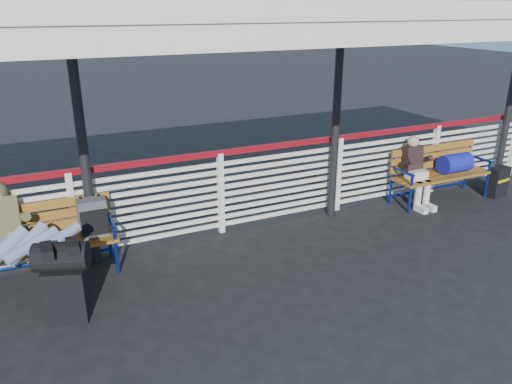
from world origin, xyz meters
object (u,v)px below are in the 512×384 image
luggage_stack (64,278)px  companion_person (416,171)px  suitcase_side (498,182)px  traveler_man (22,238)px  bench_left (55,230)px  bench_right (446,166)px

luggage_stack → companion_person: size_ratio=0.77×
companion_person → suitcase_side: size_ratio=2.19×
luggage_stack → companion_person: companion_person is taller
traveler_man → suitcase_side: (7.47, -0.02, -0.47)m
suitcase_side → luggage_stack: bearing=176.8°
bench_left → traveler_man: traveler_man is taller
luggage_stack → bench_left: bench_left is taller
suitcase_side → bench_right: bearing=153.2°
luggage_stack → traveler_man: size_ratio=0.55×
luggage_stack → bench_right: (6.19, 0.96, 0.11)m
traveler_man → suitcase_side: 7.49m
luggage_stack → bench_right: bench_right is taller
traveler_man → companion_person: traveler_man is taller
bench_left → companion_person: companion_person is taller
bench_right → suitcase_side: (0.93, -0.31, -0.33)m
bench_left → bench_right: size_ratio=1.00×
bench_right → companion_person: 0.67m
bench_right → companion_person: companion_person is taller
traveler_man → bench_right: bearing=2.5°
traveler_man → companion_person: size_ratio=1.40×
bench_right → suitcase_side: 1.04m
luggage_stack → traveler_man: bearing=136.6°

